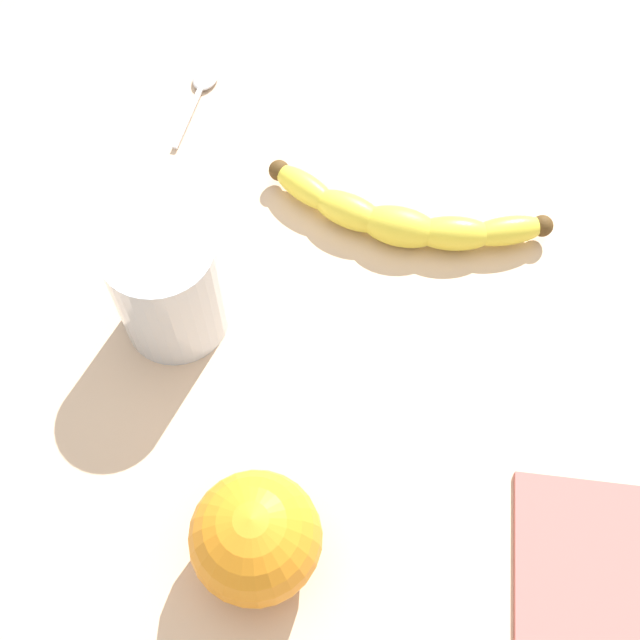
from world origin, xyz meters
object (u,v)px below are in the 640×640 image
(smoothie_glass, at_px, (169,290))
(orange_fruit, at_px, (263,539))
(banana, at_px, (402,218))
(teaspoon, at_px, (203,82))

(smoothie_glass, relative_size, orange_fruit, 1.15)
(banana, bearing_deg, smoothie_glass, -138.93)
(banana, distance_m, teaspoon, 0.25)
(banana, relative_size, orange_fruit, 2.87)
(smoothie_glass, bearing_deg, teaspoon, -80.14)
(teaspoon, bearing_deg, orange_fruit, -156.76)
(banana, xyz_separation_m, smoothie_glass, (0.17, 0.12, 0.03))
(banana, xyz_separation_m, teaspoon, (0.21, -0.14, -0.01))
(banana, xyz_separation_m, orange_fruit, (0.06, 0.29, 0.03))
(teaspoon, bearing_deg, smoothie_glass, -166.66)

